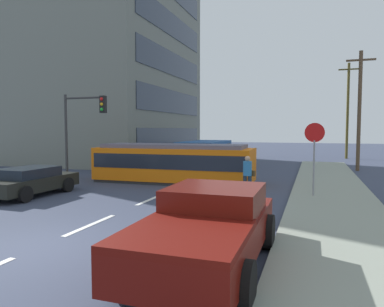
% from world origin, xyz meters
% --- Properties ---
extents(ground_plane, '(120.00, 120.00, 0.00)m').
position_xyz_m(ground_plane, '(0.00, 10.00, 0.00)').
color(ground_plane, '#373E53').
extents(sidewalk_curb_right, '(3.20, 36.00, 0.14)m').
position_xyz_m(sidewalk_curb_right, '(6.80, 6.00, 0.07)').
color(sidewalk_curb_right, gray).
rests_on(sidewalk_curb_right, ground).
extents(lane_stripe_1, '(0.16, 2.40, 0.01)m').
position_xyz_m(lane_stripe_1, '(0.00, 2.00, 0.01)').
color(lane_stripe_1, silver).
rests_on(lane_stripe_1, ground).
extents(lane_stripe_2, '(0.16, 2.40, 0.01)m').
position_xyz_m(lane_stripe_2, '(0.00, 6.00, 0.01)').
color(lane_stripe_2, silver).
rests_on(lane_stripe_2, ground).
extents(lane_stripe_3, '(0.16, 2.40, 0.01)m').
position_xyz_m(lane_stripe_3, '(0.00, 16.50, 0.01)').
color(lane_stripe_3, silver).
rests_on(lane_stripe_3, ground).
extents(lane_stripe_4, '(0.16, 2.40, 0.01)m').
position_xyz_m(lane_stripe_4, '(0.00, 22.50, 0.01)').
color(lane_stripe_4, silver).
rests_on(lane_stripe_4, ground).
extents(corner_building, '(15.83, 15.46, 22.40)m').
position_xyz_m(corner_building, '(-13.29, 21.65, 11.20)').
color(corner_building, slate).
rests_on(corner_building, ground).
extents(streetcar_tram, '(8.31, 2.74, 2.01)m').
position_xyz_m(streetcar_tram, '(-0.84, 10.50, 1.04)').
color(streetcar_tram, orange).
rests_on(streetcar_tram, ground).
extents(city_bus, '(2.60, 5.86, 1.94)m').
position_xyz_m(city_bus, '(-1.14, 17.18, 1.11)').
color(city_bus, '#255394').
rests_on(city_bus, ground).
extents(pedestrian_crossing, '(0.51, 0.36, 1.67)m').
position_xyz_m(pedestrian_crossing, '(3.48, 7.97, 0.94)').
color(pedestrian_crossing, '#233545').
rests_on(pedestrian_crossing, ground).
extents(pickup_truck_parked, '(2.31, 5.01, 1.55)m').
position_xyz_m(pickup_truck_parked, '(4.09, 0.13, 0.80)').
color(pickup_truck_parked, '#5A0E08').
rests_on(pickup_truck_parked, ground).
extents(parked_sedan_mid, '(1.96, 4.08, 1.19)m').
position_xyz_m(parked_sedan_mid, '(-5.08, 5.07, 0.62)').
color(parked_sedan_mid, black).
rests_on(parked_sedan_mid, ground).
extents(parked_sedan_far, '(2.09, 4.23, 1.19)m').
position_xyz_m(parked_sedan_far, '(-4.87, 14.46, 0.62)').
color(parked_sedan_far, '#223398').
rests_on(parked_sedan_far, ground).
extents(stop_sign, '(0.76, 0.07, 2.88)m').
position_xyz_m(stop_sign, '(6.07, 8.17, 2.19)').
color(stop_sign, gray).
rests_on(stop_sign, sidewalk_curb_right).
extents(traffic_light_mast, '(2.43, 0.33, 4.53)m').
position_xyz_m(traffic_light_mast, '(-4.96, 8.48, 3.18)').
color(traffic_light_mast, '#333333').
rests_on(traffic_light_mast, ground).
extents(utility_pole_mid, '(1.80, 0.24, 7.92)m').
position_xyz_m(utility_pole_mid, '(8.87, 19.34, 4.14)').
color(utility_pole_mid, brown).
rests_on(utility_pole_mid, ground).
extents(utility_pole_far, '(1.80, 0.24, 8.99)m').
position_xyz_m(utility_pole_far, '(9.02, 29.94, 4.68)').
color(utility_pole_far, brown).
rests_on(utility_pole_far, ground).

